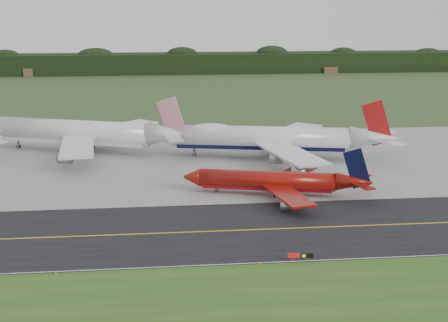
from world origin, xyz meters
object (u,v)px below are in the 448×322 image
taxiway_sign (300,256)px  jet_red_737 (277,181)px  jet_ba_747 (269,138)px  jet_star_tail (84,133)px

taxiway_sign → jet_red_737: bearing=85.2°
jet_ba_747 → taxiway_sign: jet_ba_747 is taller
jet_red_737 → taxiway_sign: jet_red_737 is taller
jet_ba_747 → jet_red_737: (-4.07, -33.52, -2.61)m
jet_ba_747 → jet_red_737: 33.87m
jet_star_tail → taxiway_sign: (44.27, -83.56, -4.73)m
jet_ba_747 → taxiway_sign: 71.13m
jet_star_tail → taxiway_sign: 94.68m
jet_red_737 → jet_star_tail: 66.42m
jet_star_tail → jet_ba_747: bearing=-14.1°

